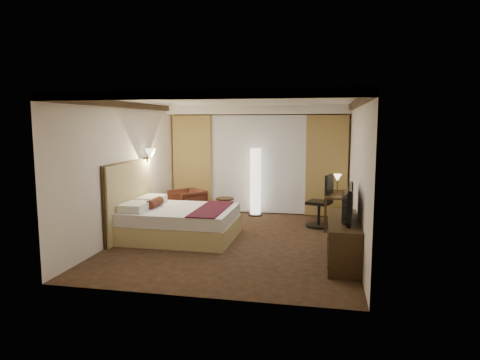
% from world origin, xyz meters
% --- Properties ---
extents(floor, '(4.50, 5.50, 0.01)m').
position_xyz_m(floor, '(0.00, 0.00, 0.00)').
color(floor, black).
rests_on(floor, ground).
extents(ceiling, '(4.50, 5.50, 0.01)m').
position_xyz_m(ceiling, '(0.00, 0.00, 2.70)').
color(ceiling, white).
rests_on(ceiling, back_wall).
extents(back_wall, '(4.50, 0.02, 2.70)m').
position_xyz_m(back_wall, '(0.00, 2.75, 1.35)').
color(back_wall, white).
rests_on(back_wall, floor).
extents(left_wall, '(0.02, 5.50, 2.70)m').
position_xyz_m(left_wall, '(-2.25, 0.00, 1.35)').
color(left_wall, white).
rests_on(left_wall, floor).
extents(right_wall, '(0.02, 5.50, 2.70)m').
position_xyz_m(right_wall, '(2.25, 0.00, 1.35)').
color(right_wall, white).
rests_on(right_wall, floor).
extents(crown_molding, '(4.50, 5.50, 0.12)m').
position_xyz_m(crown_molding, '(0.00, 0.00, 2.64)').
color(crown_molding, black).
rests_on(crown_molding, ceiling).
extents(soffit, '(4.50, 0.50, 0.20)m').
position_xyz_m(soffit, '(0.00, 2.50, 2.60)').
color(soffit, white).
rests_on(soffit, ceiling).
extents(curtain_sheer, '(2.48, 0.04, 2.45)m').
position_xyz_m(curtain_sheer, '(0.00, 2.67, 1.25)').
color(curtain_sheer, silver).
rests_on(curtain_sheer, back_wall).
extents(curtain_left_drape, '(1.00, 0.14, 2.45)m').
position_xyz_m(curtain_left_drape, '(-1.70, 2.61, 1.25)').
color(curtain_left_drape, '#9D8B47').
rests_on(curtain_left_drape, back_wall).
extents(curtain_right_drape, '(1.00, 0.14, 2.45)m').
position_xyz_m(curtain_right_drape, '(1.70, 2.61, 1.25)').
color(curtain_right_drape, '#9D8B47').
rests_on(curtain_right_drape, back_wall).
extents(wall_sconce, '(0.24, 0.24, 0.24)m').
position_xyz_m(wall_sconce, '(-2.09, 0.83, 1.62)').
color(wall_sconce, white).
rests_on(wall_sconce, left_wall).
extents(bed, '(2.13, 1.66, 0.62)m').
position_xyz_m(bed, '(-1.12, 0.00, 0.31)').
color(bed, white).
rests_on(bed, floor).
extents(headboard, '(0.12, 1.96, 1.50)m').
position_xyz_m(headboard, '(-2.20, 0.00, 0.75)').
color(headboard, tan).
rests_on(headboard, floor).
extents(armchair, '(1.00, 1.00, 0.75)m').
position_xyz_m(armchair, '(-1.60, 1.84, 0.38)').
color(armchair, '#482015').
rests_on(armchair, floor).
extents(side_table, '(0.44, 0.44, 0.49)m').
position_xyz_m(side_table, '(-0.69, 1.97, 0.24)').
color(side_table, black).
rests_on(side_table, floor).
extents(floor_lamp, '(0.35, 0.35, 1.68)m').
position_xyz_m(floor_lamp, '(-0.01, 2.39, 0.84)').
color(floor_lamp, white).
rests_on(floor_lamp, floor).
extents(desk, '(0.55, 1.14, 0.75)m').
position_xyz_m(desk, '(1.95, 1.54, 0.38)').
color(desk, black).
rests_on(desk, floor).
extents(desk_lamp, '(0.18, 0.18, 0.34)m').
position_xyz_m(desk_lamp, '(1.95, 1.96, 0.92)').
color(desk_lamp, '#FFD899').
rests_on(desk_lamp, desk).
extents(office_chair, '(0.72, 0.72, 1.18)m').
position_xyz_m(office_chair, '(1.56, 1.49, 0.59)').
color(office_chair, black).
rests_on(office_chair, floor).
extents(dresser, '(0.50, 1.82, 0.71)m').
position_xyz_m(dresser, '(2.00, -0.83, 0.35)').
color(dresser, black).
rests_on(dresser, floor).
extents(television, '(0.76, 1.21, 0.15)m').
position_xyz_m(television, '(1.97, -0.83, 1.04)').
color(television, black).
rests_on(television, dresser).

